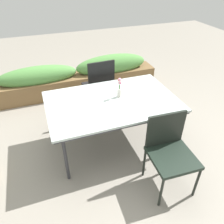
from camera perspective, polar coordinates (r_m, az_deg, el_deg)
ground_plane at (r=3.28m, az=-0.93°, el=-7.65°), size 12.00×12.00×0.00m
dining_table at (r=2.84m, az=0.00°, el=2.27°), size 1.64×1.06×0.73m
chair_near_right at (r=2.52m, az=14.62°, el=-9.14°), size 0.49×0.49×0.88m
chair_far_side at (r=3.60m, az=-3.30°, el=7.09°), size 0.46×0.46×0.97m
flower_vase at (r=2.82m, az=1.93°, el=6.55°), size 0.05×0.05×0.27m
planter_box at (r=4.40m, az=-8.79°, el=8.82°), size 3.16×0.41×0.68m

